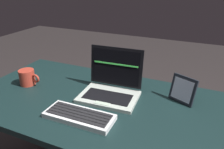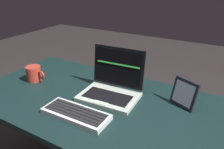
{
  "view_description": "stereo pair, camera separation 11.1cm",
  "coord_description": "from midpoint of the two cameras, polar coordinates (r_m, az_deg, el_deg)",
  "views": [
    {
      "loc": [
        0.45,
        -0.88,
        1.32
      ],
      "look_at": [
        0.04,
        0.05,
        0.86
      ],
      "focal_mm": 34.79,
      "sensor_mm": 36.0,
      "label": 1
    },
    {
      "loc": [
        0.55,
        -0.83,
        1.32
      ],
      "look_at": [
        0.04,
        0.05,
        0.86
      ],
      "focal_mm": 34.79,
      "sensor_mm": 36.0,
      "label": 2
    }
  ],
  "objects": [
    {
      "name": "external_keyboard",
      "position": [
        1.04,
        -6.46,
        -10.31
      ],
      "size": [
        0.33,
        0.13,
        0.03
      ],
      "color": "silver",
      "rests_on": "desk"
    },
    {
      "name": "laptop_front",
      "position": [
        1.19,
        2.63,
        -3.31
      ],
      "size": [
        0.32,
        0.26,
        0.25
      ],
      "color": "#B3BDB3",
      "rests_on": "desk"
    },
    {
      "name": "coffee_mug",
      "position": [
        1.42,
        -17.74,
        0.18
      ],
      "size": [
        0.14,
        0.09,
        0.09
      ],
      "color": "#B33929",
      "rests_on": "desk"
    },
    {
      "name": "photo_frame",
      "position": [
        1.16,
        21.09,
        -4.77
      ],
      "size": [
        0.14,
        0.09,
        0.14
      ],
      "color": "black",
      "rests_on": "desk"
    },
    {
      "name": "desk",
      "position": [
        1.21,
        -0.28,
        -9.89
      ],
      "size": [
        1.45,
        0.74,
        0.72
      ],
      "color": "black",
      "rests_on": "ground"
    }
  ]
}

